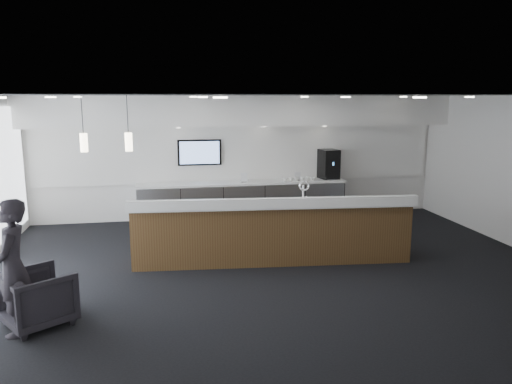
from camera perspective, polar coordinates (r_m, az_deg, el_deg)
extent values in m
plane|color=black|center=(8.84, 2.16, -8.84)|extent=(10.00, 10.00, 0.00)
cube|color=black|center=(8.32, 2.31, 11.00)|extent=(10.00, 8.00, 0.02)
cube|color=white|center=(12.34, -1.84, 3.99)|extent=(10.00, 0.02, 3.00)
cube|color=white|center=(11.81, -1.54, 9.27)|extent=(10.00, 0.90, 0.70)
cube|color=white|center=(12.30, -1.82, 4.43)|extent=(9.80, 0.06, 1.40)
cube|color=#93979C|center=(12.17, -1.56, -1.13)|extent=(5.00, 0.60, 0.90)
cube|color=white|center=(12.08, -1.57, 1.07)|extent=(5.06, 0.66, 0.05)
cylinder|color=white|center=(11.71, -11.03, -1.58)|extent=(0.60, 0.02, 0.02)
cylinder|color=white|center=(11.73, -6.15, -1.41)|extent=(0.60, 0.02, 0.02)
cylinder|color=white|center=(11.85, -1.32, -1.23)|extent=(0.60, 0.02, 0.02)
cylinder|color=white|center=(12.04, 3.38, -1.05)|extent=(0.60, 0.02, 0.02)
cylinder|color=white|center=(12.32, 7.91, -0.87)|extent=(0.60, 0.02, 0.02)
cube|color=black|center=(12.13, -6.47, 4.51)|extent=(1.05, 0.07, 0.62)
cube|color=blue|center=(12.09, -6.46, 4.49)|extent=(0.95, 0.01, 0.54)
cylinder|color=#FEEDC6|center=(8.97, -14.12, 5.87)|extent=(0.12, 0.12, 0.30)
cylinder|color=#FEEDC6|center=(9.04, -18.58, 5.67)|extent=(0.12, 0.12, 0.30)
cube|color=#4C3119|center=(9.12, 1.86, -4.75)|extent=(5.02, 1.10, 1.05)
cube|color=white|center=(8.99, 1.88, -1.34)|extent=(5.11, 1.19, 0.06)
cube|color=white|center=(8.59, 2.22, -1.30)|extent=(5.05, 0.54, 0.18)
cylinder|color=white|center=(9.14, 5.40, -0.09)|extent=(0.04, 0.04, 0.28)
torus|color=white|center=(9.06, 5.52, 0.71)|extent=(0.19, 0.05, 0.19)
cube|color=black|center=(12.62, 8.30, 3.18)|extent=(0.49, 0.53, 0.73)
cube|color=white|center=(12.43, 8.63, 1.40)|extent=(0.26, 0.12, 0.02)
cube|color=silver|center=(11.98, -1.37, 1.66)|extent=(0.16, 0.05, 0.22)
cube|color=silver|center=(12.28, 4.78, 1.81)|extent=(0.16, 0.05, 0.21)
imported|color=black|center=(7.30, -23.65, -11.01)|extent=(1.13, 1.12, 0.75)
imported|color=black|center=(7.01, -26.04, -7.77)|extent=(0.43, 0.65, 1.75)
imported|color=white|center=(12.35, 6.50, 1.57)|extent=(0.10, 0.10, 0.10)
imported|color=white|center=(12.31, 5.88, 1.56)|extent=(0.14, 0.14, 0.10)
imported|color=white|center=(12.28, 5.25, 1.54)|extent=(0.13, 0.13, 0.10)
imported|color=white|center=(12.24, 4.62, 1.52)|extent=(0.13, 0.13, 0.10)
imported|color=white|center=(12.20, 3.98, 1.50)|extent=(0.14, 0.14, 0.10)
imported|color=white|center=(12.17, 3.34, 1.48)|extent=(0.11, 0.11, 0.10)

